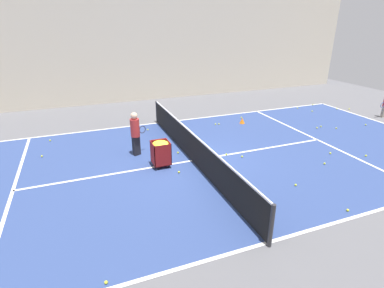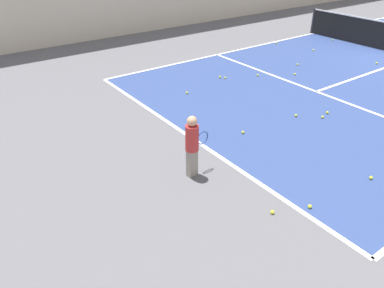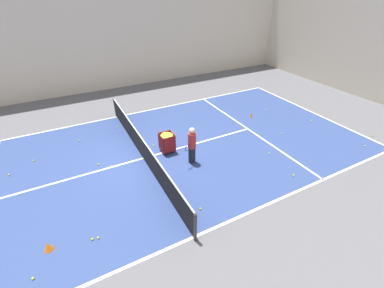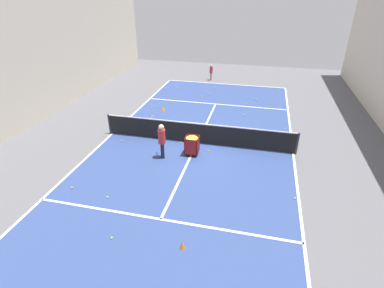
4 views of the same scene
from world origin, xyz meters
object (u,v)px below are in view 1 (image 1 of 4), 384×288
object	(u,v)px
training_cone_1	(242,121)
ball_cart	(161,149)
tennis_net	(192,146)
coach_at_net	(135,131)

from	to	relation	value
training_cone_1	ball_cart	bearing A→B (deg)	121.80
tennis_net	coach_at_net	world-z (taller)	coach_at_net
ball_cart	training_cone_1	size ratio (longest dim) A/B	3.29
coach_at_net	training_cone_1	world-z (taller)	coach_at_net
ball_cart	training_cone_1	xyz separation A→B (m)	(3.11, -5.01, -0.51)
ball_cart	training_cone_1	distance (m)	5.92
tennis_net	training_cone_1	bearing A→B (deg)	-51.25
tennis_net	coach_at_net	bearing A→B (deg)	54.44
coach_at_net	ball_cart	size ratio (longest dim) A/B	1.81
coach_at_net	training_cone_1	xyz separation A→B (m)	(1.86, -5.61, -0.81)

